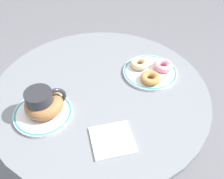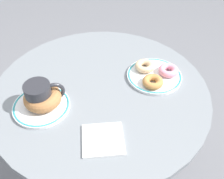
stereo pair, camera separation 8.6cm
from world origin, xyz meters
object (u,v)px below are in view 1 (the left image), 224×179
object	(u,v)px
cafe_table	(101,127)
donut_pink_frosted	(163,66)
plate_left	(43,113)
plate_right	(151,73)
donut_glazed	(140,63)
coffee_mug	(42,103)
donut_old_fashioned	(151,78)
paper_napkin	(112,140)
donut_cinnamon	(44,105)

from	to	relation	value
cafe_table	donut_pink_frosted	distance (m)	0.32
plate_left	plate_right	size ratio (longest dim) A/B	0.93
donut_pink_frosted	donut_glazed	distance (m)	0.08
plate_left	coffee_mug	distance (m)	0.04
plate_left	plate_right	bearing A→B (deg)	1.69
donut_glazed	donut_old_fashioned	xyz separation A→B (m)	(-0.01, -0.08, 0.00)
plate_right	coffee_mug	distance (m)	0.39
donut_pink_frosted	paper_napkin	world-z (taller)	donut_pink_frosted
plate_right	donut_pink_frosted	xyz separation A→B (m)	(0.05, -0.00, 0.02)
cafe_table	donut_old_fashioned	distance (m)	0.28
plate_right	donut_old_fashioned	xyz separation A→B (m)	(-0.03, -0.04, 0.02)
plate_right	donut_glazed	xyz separation A→B (m)	(-0.02, 0.04, 0.02)
plate_right	donut_pink_frosted	size ratio (longest dim) A/B	2.75
donut_cinnamon	donut_old_fashioned	world-z (taller)	donut_cinnamon
cafe_table	donut_glazed	size ratio (longest dim) A/B	10.53
paper_napkin	plate_right	bearing A→B (deg)	37.38
donut_glazed	paper_napkin	bearing A→B (deg)	-134.37
donut_old_fashioned	cafe_table	bearing A→B (deg)	165.63
cafe_table	plate_right	world-z (taller)	plate_right
plate_left	donut_glazed	distance (m)	0.37
donut_pink_frosted	coffee_mug	distance (m)	0.43
donut_cinnamon	donut_old_fashioned	xyz separation A→B (m)	(0.35, -0.03, -0.01)
donut_cinnamon	coffee_mug	bearing A→B (deg)	-169.80
plate_right	donut_old_fashioned	bearing A→B (deg)	-125.24
plate_right	donut_old_fashioned	world-z (taller)	donut_old_fashioned
plate_left	donut_glazed	xyz separation A→B (m)	(0.37, 0.06, 0.02)
donut_glazed	paper_napkin	world-z (taller)	donut_glazed
donut_cinnamon	paper_napkin	size ratio (longest dim) A/B	1.00
coffee_mug	donut_cinnamon	bearing A→B (deg)	10.20
plate_right	coffee_mug	size ratio (longest dim) A/B	1.58
donut_pink_frosted	donut_old_fashioned	distance (m)	0.08
plate_left	donut_pink_frosted	bearing A→B (deg)	1.01
donut_cinnamon	coffee_mug	size ratio (longest dim) A/B	0.96
cafe_table	coffee_mug	xyz separation A→B (m)	(-0.19, -0.01, 0.24)
donut_pink_frosted	paper_napkin	size ratio (longest dim) A/B	0.60
paper_napkin	coffee_mug	xyz separation A→B (m)	(-0.14, 0.18, 0.04)
donut_pink_frosted	donut_old_fashioned	size ratio (longest dim) A/B	1.00
coffee_mug	plate_left	bearing A→B (deg)	-129.52
donut_glazed	coffee_mug	size ratio (longest dim) A/B	0.57
donut_cinnamon	donut_glazed	distance (m)	0.36
donut_old_fashioned	coffee_mug	distance (m)	0.36
donut_pink_frosted	donut_glazed	world-z (taller)	same
plate_left	donut_pink_frosted	distance (m)	0.44
cafe_table	donut_old_fashioned	xyz separation A→B (m)	(0.17, -0.04, 0.22)
plate_right	donut_cinnamon	size ratio (longest dim) A/B	1.64
plate_right	plate_left	bearing A→B (deg)	-178.31
plate_left	cafe_table	bearing A→B (deg)	4.38
plate_right	donut_old_fashioned	distance (m)	0.05
donut_old_fashioned	paper_napkin	distance (m)	0.27
donut_cinnamon	donut_pink_frosted	world-z (taller)	donut_cinnamon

